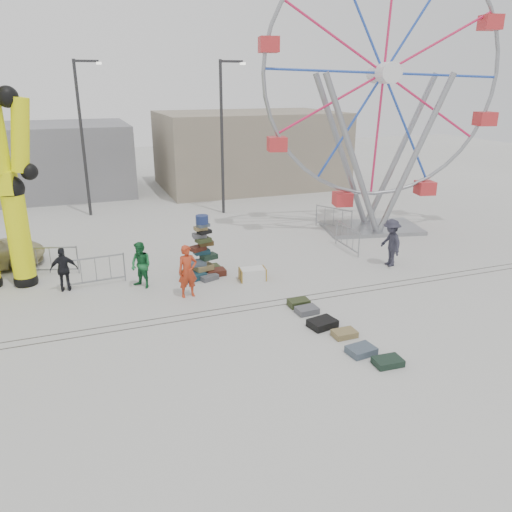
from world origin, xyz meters
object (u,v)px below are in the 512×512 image
object	(u,v)px
steamer_trunk	(252,274)
barricade_dummy_c	(96,271)
ferris_wheel	(382,95)
barricade_wheel_back	(333,218)
suitcase_tower	(203,259)
pedestrian_grey	(391,243)
barricade_dummy_b	(51,260)
pedestrian_red	(188,271)
pedestrian_green	(141,265)
pedestrian_black	(64,269)
barricade_wheel_front	(347,238)
lamp_post_left	(83,131)
lamp_post_right	(223,130)

from	to	relation	value
steamer_trunk	barricade_dummy_c	world-z (taller)	barricade_dummy_c
ferris_wheel	barricade_wheel_back	size ratio (longest dim) A/B	6.44
suitcase_tower	pedestrian_grey	bearing A→B (deg)	-20.83
barricade_dummy_b	pedestrian_red	distance (m)	5.85
barricade_dummy_b	pedestrian_green	bearing A→B (deg)	-23.50
barricade_dummy_c	pedestrian_black	distance (m)	1.08
pedestrian_green	barricade_wheel_front	bearing A→B (deg)	59.74
lamp_post_left	pedestrian_green	distance (m)	11.93
suitcase_tower	pedestrian_black	distance (m)	4.86
lamp_post_right	lamp_post_left	bearing A→B (deg)	164.05
barricade_wheel_back	barricade_dummy_c	bearing A→B (deg)	-103.22
steamer_trunk	pedestrian_black	size ratio (longest dim) A/B	0.60
barricade_wheel_back	pedestrian_red	bearing A→B (deg)	-87.21
pedestrian_green	lamp_post_right	bearing A→B (deg)	110.13
lamp_post_left	barricade_dummy_b	bearing A→B (deg)	-102.37
lamp_post_left	steamer_trunk	world-z (taller)	lamp_post_left
steamer_trunk	barricade_wheel_front	distance (m)	5.34
barricade_dummy_b	lamp_post_left	bearing A→B (deg)	93.64
barricade_dummy_c	barricade_wheel_back	distance (m)	11.99
steamer_trunk	barricade_dummy_b	bearing A→B (deg)	161.80
suitcase_tower	barricade_dummy_b	bearing A→B (deg)	148.69
pedestrian_red	ferris_wheel	bearing A→B (deg)	21.12
suitcase_tower	barricade_dummy_c	bearing A→B (deg)	164.80
ferris_wheel	pedestrian_green	bearing A→B (deg)	-151.57
barricade_dummy_c	pedestrian_red	distance (m)	3.56
lamp_post_right	lamp_post_left	size ratio (longest dim) A/B	1.00
barricade_wheel_back	pedestrian_grey	bearing A→B (deg)	-34.82
barricade_dummy_c	barricade_wheel_back	size ratio (longest dim) A/B	1.00
pedestrian_green	pedestrian_black	world-z (taller)	pedestrian_green
suitcase_tower	barricade_wheel_back	bearing A→B (deg)	17.80
steamer_trunk	pedestrian_red	distance (m)	2.72
steamer_trunk	pedestrian_black	bearing A→B (deg)	175.04
barricade_dummy_c	suitcase_tower	bearing A→B (deg)	-10.02
pedestrian_grey	pedestrian_green	bearing A→B (deg)	-92.09
lamp_post_left	barricade_dummy_b	world-z (taller)	lamp_post_left
ferris_wheel	pedestrian_green	world-z (taller)	ferris_wheel
barricade_wheel_front	barricade_wheel_back	size ratio (longest dim) A/B	1.00
lamp_post_right	lamp_post_left	world-z (taller)	same
barricade_dummy_b	pedestrian_grey	bearing A→B (deg)	-0.08
lamp_post_left	pedestrian_black	world-z (taller)	lamp_post_left
suitcase_tower	lamp_post_left	bearing A→B (deg)	97.98
suitcase_tower	pedestrian_red	distance (m)	1.95
pedestrian_black	barricade_dummy_c	bearing A→B (deg)	-169.62
barricade_dummy_c	barricade_wheel_front	distance (m)	10.43
barricade_wheel_back	barricade_wheel_front	bearing A→B (deg)	-48.69
barricade_wheel_front	pedestrian_black	world-z (taller)	pedestrian_black
pedestrian_black	barricade_wheel_front	bearing A→B (deg)	-173.74
pedestrian_grey	lamp_post_left	bearing A→B (deg)	-134.81
barricade_dummy_c	pedestrian_grey	world-z (taller)	pedestrian_grey
pedestrian_grey	barricade_dummy_b	bearing A→B (deg)	-101.47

